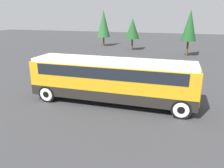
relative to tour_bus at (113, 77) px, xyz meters
name	(u,v)px	position (x,y,z in m)	size (l,w,h in m)	color
ground_plane	(112,103)	(-0.10, 0.00, -1.83)	(120.00, 120.00, 0.00)	#38383A
tour_bus	(113,77)	(0.00, 0.00, 0.00)	(10.96, 2.59, 3.01)	black
parked_car_near	(81,70)	(-4.76, 5.06, -1.11)	(4.51, 1.80, 1.47)	#2D5638
parked_car_mid	(111,63)	(-2.95, 9.09, -1.15)	(4.42, 1.97, 1.36)	black
tree_left	(104,24)	(-9.87, 26.81, 2.26)	(2.43, 2.43, 6.56)	brown
tree_center	(190,26)	(5.24, 20.00, 2.44)	(2.08, 2.08, 6.43)	brown
tree_right	(133,29)	(-3.57, 23.30, 1.68)	(2.31, 2.31, 5.19)	brown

